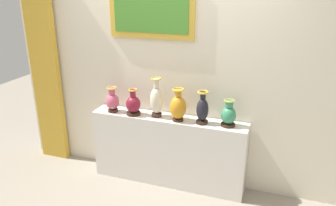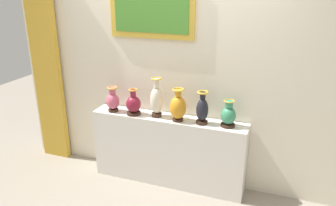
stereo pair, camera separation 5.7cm
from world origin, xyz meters
name	(u,v)px [view 2 (the right image)]	position (x,y,z in m)	size (l,w,h in m)	color
ground_plane	(168,181)	(0.00, 0.00, 0.00)	(9.94, 9.94, 0.00)	gray
display_shelf	(168,150)	(0.00, 0.00, 0.41)	(1.77, 0.29, 0.82)	silver
back_wall	(174,58)	(0.00, 0.20, 1.45)	(3.94, 0.14, 2.88)	beige
curtain_gold	(46,61)	(-1.66, 0.08, 1.31)	(0.37, 0.08, 2.61)	gold
vase_rose	(113,101)	(-0.66, -0.04, 0.95)	(0.15, 0.15, 0.29)	#382319
vase_burgundy	(133,104)	(-0.40, -0.05, 0.94)	(0.17, 0.17, 0.30)	#382319
vase_ivory	(157,100)	(-0.13, -0.01, 1.02)	(0.14, 0.14, 0.45)	#382319
vase_amber	(178,107)	(0.13, -0.05, 0.98)	(0.18, 0.18, 0.36)	#382319
vase_onyx	(202,109)	(0.39, -0.03, 0.98)	(0.13, 0.13, 0.36)	#382319
vase_jade	(228,115)	(0.67, -0.01, 0.95)	(0.16, 0.16, 0.29)	#382319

